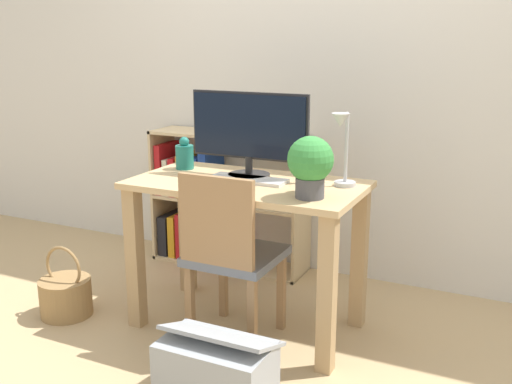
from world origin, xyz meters
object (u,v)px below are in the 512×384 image
at_px(storage_box, 216,369).
at_px(monitor, 249,130).
at_px(vase, 185,155).
at_px(basket, 66,295).
at_px(potted_plant, 310,164).
at_px(chair, 230,252).
at_px(keyboard, 248,179).
at_px(desk_lamp, 343,143).
at_px(bookshelf, 205,204).

bearing_deg(storage_box, monitor, 106.15).
distance_m(vase, basket, 0.95).
relative_size(monitor, potted_plant, 2.30).
relative_size(basket, storage_box, 0.84).
xyz_separation_m(vase, chair, (0.43, -0.31, -0.36)).
distance_m(chair, basket, 0.98).
height_order(monitor, keyboard, monitor).
xyz_separation_m(vase, potted_plant, (0.79, -0.26, 0.08)).
distance_m(monitor, storage_box, 1.13).
relative_size(desk_lamp, bookshelf, 0.35).
bearing_deg(desk_lamp, keyboard, -173.41).
xyz_separation_m(desk_lamp, basket, (-1.34, -0.38, -0.84)).
bearing_deg(potted_plant, basket, -172.53).
relative_size(bookshelf, storage_box, 2.20).
bearing_deg(potted_plant, monitor, 149.60).
relative_size(desk_lamp, chair, 0.42).
bearing_deg(desk_lamp, vase, 176.60).
height_order(vase, storage_box, vase).
relative_size(vase, desk_lamp, 0.48).
height_order(vase, desk_lamp, desk_lamp).
bearing_deg(monitor, bookshelf, 135.60).
distance_m(keyboard, chair, 0.36).
distance_m(keyboard, vase, 0.44).
bearing_deg(potted_plant, bookshelf, 140.55).
height_order(desk_lamp, basket, desk_lamp).
height_order(bookshelf, basket, bookshelf).
xyz_separation_m(keyboard, storage_box, (0.17, -0.64, -0.62)).
distance_m(keyboard, basket, 1.15).
distance_m(monitor, bookshelf, 1.05).
height_order(monitor, desk_lamp, monitor).
height_order(potted_plant, chair, potted_plant).
relative_size(chair, storage_box, 1.85).
bearing_deg(vase, basket, -138.36).
bearing_deg(vase, desk_lamp, -3.40).
relative_size(monitor, keyboard, 1.63).
height_order(keyboard, potted_plant, potted_plant).
bearing_deg(keyboard, desk_lamp, 6.59).
bearing_deg(bookshelf, vase, -68.38).
bearing_deg(basket, vase, 41.64).
bearing_deg(desk_lamp, potted_plant, -108.96).
bearing_deg(monitor, vase, 176.68).
height_order(desk_lamp, bookshelf, desk_lamp).
bearing_deg(vase, storage_box, -51.33).
xyz_separation_m(vase, desk_lamp, (0.86, -0.05, 0.14)).
height_order(vase, chair, vase).
distance_m(potted_plant, chair, 0.57).
xyz_separation_m(monitor, storage_box, (0.21, -0.72, -0.84)).
distance_m(potted_plant, basket, 1.50).
relative_size(vase, chair, 0.20).
xyz_separation_m(potted_plant, chair, (-0.36, -0.04, -0.44)).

